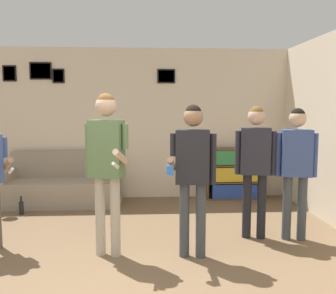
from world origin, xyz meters
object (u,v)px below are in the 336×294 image
(person_spectator_near_bookshelf, at_px, (255,158))
(person_spectator_far_right, at_px, (296,160))
(person_watcher_holding_cup, at_px, (193,165))
(person_player_foreground_center, at_px, (107,156))
(bottle_on_floor, at_px, (21,207))
(couch, at_px, (64,187))
(bookshelf, at_px, (235,173))

(person_spectator_near_bookshelf, relative_size, person_spectator_far_right, 1.01)
(person_spectator_far_right, bearing_deg, person_watcher_holding_cup, -160.70)
(person_watcher_holding_cup, relative_size, person_spectator_near_bookshelf, 1.01)
(person_spectator_near_bookshelf, bearing_deg, person_player_foreground_center, -165.57)
(person_watcher_holding_cup, bearing_deg, person_spectator_near_bookshelf, 33.34)
(person_player_foreground_center, bearing_deg, person_spectator_far_right, 9.16)
(person_spectator_near_bookshelf, xyz_separation_m, person_spectator_far_right, (0.48, -0.09, -0.02))
(person_spectator_far_right, bearing_deg, person_player_foreground_center, -170.84)
(person_player_foreground_center, height_order, person_spectator_far_right, person_player_foreground_center)
(person_spectator_near_bookshelf, height_order, bottle_on_floor, person_spectator_near_bookshelf)
(person_spectator_far_right, bearing_deg, couch, 149.00)
(person_watcher_holding_cup, height_order, person_spectator_far_right, person_watcher_holding_cup)
(person_player_foreground_center, height_order, person_spectator_near_bookshelf, person_player_foreground_center)
(bookshelf, height_order, person_spectator_far_right, person_spectator_far_right)
(couch, distance_m, bottle_on_floor, 0.83)
(couch, bearing_deg, person_watcher_holding_cup, -51.68)
(person_player_foreground_center, distance_m, bottle_on_floor, 2.48)
(bookshelf, bearing_deg, couch, -176.28)
(person_player_foreground_center, bearing_deg, bookshelf, 50.92)
(bookshelf, height_order, person_watcher_holding_cup, person_watcher_holding_cup)
(couch, height_order, person_spectator_near_bookshelf, person_spectator_near_bookshelf)
(couch, bearing_deg, person_player_foreground_center, -67.12)
(person_player_foreground_center, bearing_deg, person_watcher_holding_cup, -6.21)
(couch, xyz_separation_m, bookshelf, (3.02, 0.20, 0.17))
(person_spectator_near_bookshelf, height_order, person_spectator_far_right, person_spectator_near_bookshelf)
(person_watcher_holding_cup, bearing_deg, bookshelf, 67.04)
(person_spectator_far_right, bearing_deg, bookshelf, 96.06)
(person_spectator_near_bookshelf, bearing_deg, bottle_on_floor, 159.38)
(person_watcher_holding_cup, bearing_deg, person_spectator_far_right, 19.30)
(person_spectator_far_right, relative_size, bottle_on_floor, 5.72)
(person_player_foreground_center, xyz_separation_m, bottle_on_floor, (-1.50, 1.70, -1.01))
(couch, xyz_separation_m, bottle_on_floor, (-0.52, -0.62, -0.18))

